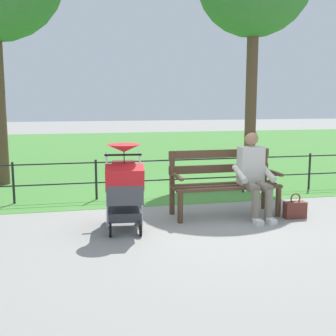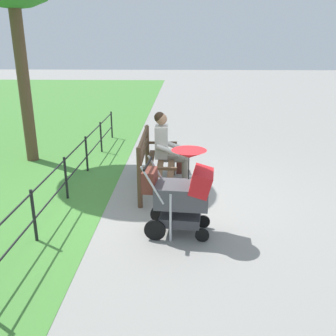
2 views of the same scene
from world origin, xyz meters
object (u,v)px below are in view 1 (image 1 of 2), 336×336
(stroller, at_px, (124,186))
(handbag, at_px, (295,209))
(park_bench, at_px, (223,180))
(person_on_bench, at_px, (254,171))

(stroller, relative_size, handbag, 3.11)
(park_bench, xyz_separation_m, handbag, (-0.95, 0.45, -0.40))
(handbag, bearing_deg, stroller, 0.91)
(person_on_bench, height_order, stroller, person_on_bench)
(park_bench, height_order, stroller, stroller)
(handbag, bearing_deg, person_on_bench, -21.58)
(stroller, bearing_deg, park_bench, -162.51)
(handbag, bearing_deg, park_bench, -25.17)
(stroller, bearing_deg, handbag, -179.09)
(park_bench, xyz_separation_m, person_on_bench, (-0.38, 0.22, 0.15))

